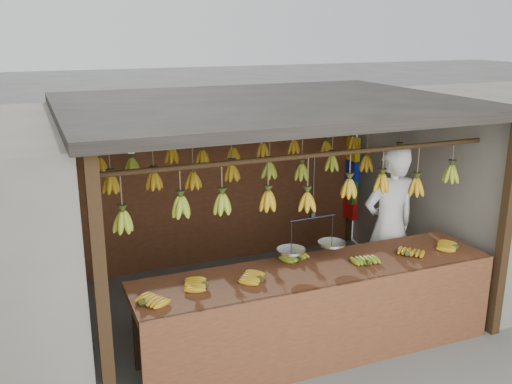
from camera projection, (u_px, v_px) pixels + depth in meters
name	position (u px, v px, depth m)	size (l,w,h in m)	color
ground	(266.00, 304.00, 6.72)	(80.00, 80.00, 0.00)	#5B5B57
stall	(255.00, 135.00, 6.46)	(4.30, 3.30, 2.40)	black
neighbor_right	(511.00, 180.00, 7.70)	(3.00, 3.00, 2.30)	slate
counter	(323.00, 292.00, 5.44)	(3.66, 0.82, 0.96)	#5B311B
hanging_bananas	(267.00, 171.00, 6.27)	(3.62, 2.22, 0.39)	#92A523
balance_scale	(312.00, 242.00, 5.53)	(0.72, 0.28, 0.93)	black
vendor	(389.00, 226.00, 6.56)	(0.69, 0.45, 1.89)	white
bag_bundles	(352.00, 180.00, 8.34)	(0.08, 0.26, 1.22)	yellow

